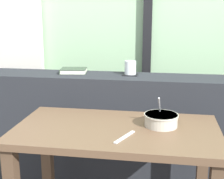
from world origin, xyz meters
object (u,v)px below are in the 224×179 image
(coaster_square, at_px, (130,75))
(soup_bowl, at_px, (161,120))
(juice_glass, at_px, (130,68))
(closed_book, at_px, (73,71))
(fork_utensil, at_px, (125,137))
(breakfast_table, at_px, (116,152))

(coaster_square, xyz_separation_m, soup_bowl, (0.22, -0.56, -0.12))
(coaster_square, height_order, juice_glass, juice_glass)
(juice_glass, xyz_separation_m, closed_book, (-0.40, 0.00, -0.03))
(closed_book, xyz_separation_m, fork_utensil, (0.45, -0.74, -0.16))
(breakfast_table, height_order, juice_glass, juice_glass)
(coaster_square, height_order, fork_utensil, coaster_square)
(breakfast_table, xyz_separation_m, coaster_square, (0.00, 0.62, 0.29))
(soup_bowl, bearing_deg, fork_utensil, -131.92)
(juice_glass, xyz_separation_m, soup_bowl, (0.22, -0.56, -0.16))
(juice_glass, relative_size, soup_bowl, 0.52)
(juice_glass, distance_m, fork_utensil, 0.77)
(fork_utensil, bearing_deg, coaster_square, 117.72)
(breakfast_table, relative_size, closed_book, 5.35)
(coaster_square, relative_size, fork_utensil, 0.59)
(juice_glass, relative_size, fork_utensil, 0.53)
(fork_utensil, bearing_deg, closed_book, 144.79)
(breakfast_table, bearing_deg, coaster_square, 89.76)
(closed_book, bearing_deg, juice_glass, -0.57)
(fork_utensil, bearing_deg, soup_bowl, 71.61)
(juice_glass, distance_m, soup_bowl, 0.62)
(breakfast_table, distance_m, coaster_square, 0.68)
(coaster_square, distance_m, closed_book, 0.40)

